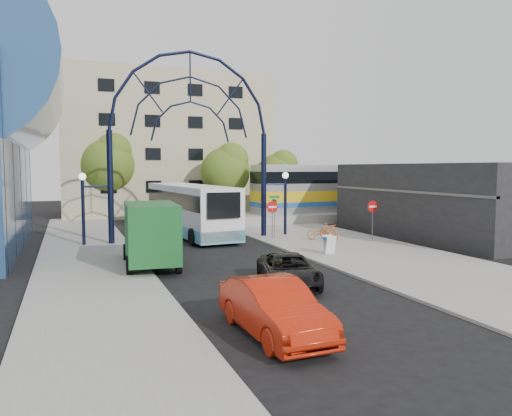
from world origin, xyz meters
name	(u,v)px	position (x,y,z in m)	size (l,w,h in m)	color
ground	(277,291)	(0.00, 0.00, 0.00)	(120.00, 120.00, 0.00)	black
sidewalk_east	(389,258)	(8.00, 4.00, 0.06)	(8.00, 56.00, 0.12)	gray
plaza_west	(92,271)	(-6.50, 6.00, 0.06)	(5.00, 50.00, 0.12)	gray
gateway_arch	(190,107)	(0.00, 14.00, 8.56)	(13.64, 0.44, 12.10)	black
stop_sign	(272,211)	(4.80, 12.00, 1.99)	(0.80, 0.07, 2.50)	slate
do_not_enter_sign	(373,210)	(11.00, 10.00, 1.98)	(0.76, 0.07, 2.48)	slate
street_name_sign	(274,208)	(5.20, 12.60, 2.13)	(0.70, 0.70, 2.80)	slate
sandwich_board	(329,242)	(5.60, 5.98, 0.74)	(0.55, 0.61, 0.99)	white
commercial_block_east	(435,201)	(16.00, 10.00, 2.50)	(6.00, 16.00, 5.00)	black
apartment_block	(163,146)	(2.00, 34.97, 7.00)	(20.00, 12.10, 14.00)	tan
train_platform	(381,214)	(20.00, 22.00, 0.40)	(32.00, 5.00, 0.80)	gray
train_car	(382,187)	(20.00, 22.00, 2.90)	(25.10, 3.05, 4.20)	#B7B7BC
tree_north_a	(227,169)	(6.12, 25.93, 4.61)	(4.48, 4.48, 7.00)	#382314
tree_north_b	(109,162)	(-3.88, 29.93, 5.27)	(5.12, 5.12, 8.00)	#382314
tree_north_c	(279,172)	(12.12, 27.93, 4.28)	(4.16, 4.16, 6.50)	#382314
city_bus	(190,209)	(0.58, 16.93, 1.84)	(3.91, 12.97, 3.51)	white
green_truck	(150,235)	(-3.81, 6.46, 1.54)	(2.71, 6.25, 3.09)	black
black_suv	(288,270)	(0.75, 0.57, 0.63)	(2.10, 4.56, 1.27)	black
red_sedan	(274,308)	(-2.10, -4.73, 0.79)	(1.67, 4.80, 1.58)	#B71F0B
bike_near_a	(320,233)	(7.42, 10.45, 0.61)	(0.65, 1.87, 0.98)	orange
bike_near_b	(329,231)	(8.23, 10.73, 0.64)	(0.49, 1.72, 1.03)	orange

